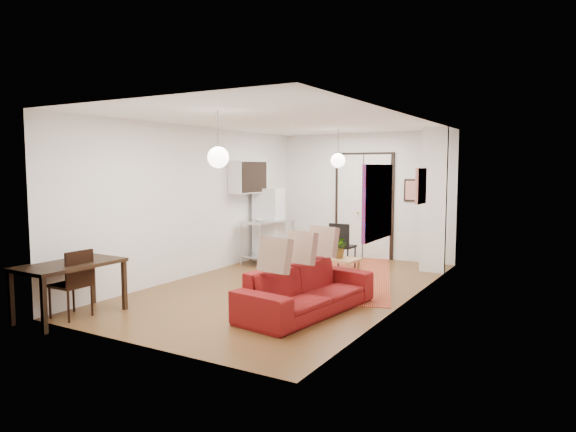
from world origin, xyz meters
The scene contains 27 objects.
floor centered at (0.00, 0.00, 0.00)m, with size 7.00×7.00×0.00m, color brown.
ceiling centered at (0.00, 0.00, 2.90)m, with size 4.20×7.00×0.02m, color white.
wall_back centered at (0.00, 3.50, 1.45)m, with size 4.20×0.02×2.90m, color silver.
wall_front centered at (0.00, -3.50, 1.45)m, with size 4.20×0.02×2.90m, color silver.
wall_left centered at (-2.10, 0.00, 1.45)m, with size 0.02×7.00×2.90m, color silver.
wall_right centered at (2.10, 0.00, 1.45)m, with size 0.02×7.00×2.90m, color silver.
double_doors centered at (0.00, 3.46, 1.20)m, with size 1.44×0.06×2.50m, color white.
stub_partition centered at (1.85, 2.55, 1.45)m, with size 0.50×0.10×2.90m, color silver.
wall_cabinet centered at (-1.92, 1.50, 1.90)m, with size 0.35×1.00×0.70m, color white.
painting_popart centered at (2.08, -1.25, 1.65)m, with size 0.05×1.00×1.00m, color red.
painting_abstract centered at (2.08, 0.80, 1.80)m, with size 0.05×0.50×0.60m, color #EDE1C6.
poster_back centered at (1.15, 3.47, 1.60)m, with size 0.40×0.03×0.50m, color red.
print_left centered at (-2.07, 2.00, 1.95)m, with size 0.03×0.44×0.54m, color brown.
pendant_back centered at (0.00, 2.00, 2.25)m, with size 0.30×0.30×0.80m.
pendant_front centered at (0.00, -2.00, 2.25)m, with size 0.30×0.30×0.80m.
kilim_rug centered at (0.59, 1.24, 0.01)m, with size 1.56×4.17×0.01m, color #B5522D.
sofa centered at (1.02, -1.27, 0.34)m, with size 0.91×2.34×0.68m, color maroon.
coffee_table centered at (0.41, 0.99, 0.35)m, with size 0.96×0.59×0.41m.
potted_plant centered at (0.51, 0.99, 0.61)m, with size 0.36×0.31×0.40m, color #2C6130.
kitchen_counter centered at (-1.60, 1.80, 0.62)m, with size 0.78×1.31×0.94m.
bowl centered at (-1.60, 1.50, 0.97)m, with size 0.22×0.22×0.05m, color silver.
soap_bottle centered at (-1.65, 2.05, 1.04)m, with size 0.09×0.09×0.20m, color teal.
fridge centered at (-1.75, 2.08, 0.82)m, with size 0.58×0.58×1.64m, color silver.
dining_table centered at (-1.75, -3.15, 0.69)m, with size 0.81×1.41×0.78m.
dining_chair_near centered at (-1.75, -3.05, 0.56)m, with size 0.46×0.65×0.96m.
dining_chair_far centered at (-1.75, -3.05, 0.56)m, with size 0.46×0.65×0.96m.
black_side_chair centered at (0.17, 2.01, 0.57)m, with size 0.44×0.44×0.97m.
Camera 1 is at (4.46, -7.74, 2.12)m, focal length 32.00 mm.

